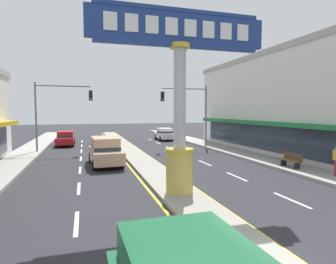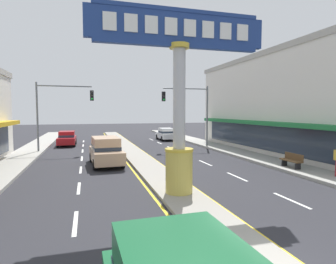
% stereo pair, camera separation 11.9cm
% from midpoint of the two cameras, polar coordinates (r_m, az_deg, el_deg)
% --- Properties ---
extents(median_strip, '(1.88, 52.00, 0.14)m').
position_cam_midpoint_polar(median_strip, '(23.37, -6.81, -4.70)').
color(median_strip, gray).
rests_on(median_strip, ground).
extents(sidewalk_left, '(2.49, 60.00, 0.18)m').
position_cam_midpoint_polar(sidewalk_left, '(21.63, -29.55, -5.89)').
color(sidewalk_left, '#9E9B93').
rests_on(sidewalk_left, ground).
extents(sidewalk_right, '(2.49, 60.00, 0.18)m').
position_cam_midpoint_polar(sidewalk_right, '(24.57, 14.72, -4.32)').
color(sidewalk_right, '#9E9B93').
rests_on(sidewalk_right, ground).
extents(lane_markings, '(8.62, 52.00, 0.01)m').
position_cam_midpoint_polar(lane_markings, '(22.06, -6.21, -5.40)').
color(lane_markings, silver).
rests_on(lane_markings, ground).
extents(district_sign, '(7.75, 1.23, 7.80)m').
position_cam_midpoint_polar(district_sign, '(12.15, 2.09, 7.62)').
color(district_sign, gold).
rests_on(district_sign, median_strip).
extents(storefront_right, '(9.60, 23.53, 8.69)m').
position_cam_midpoint_polar(storefront_right, '(27.77, 25.21, 5.19)').
color(storefront_right, silver).
rests_on(storefront_right, ground).
extents(traffic_light_left_side, '(4.86, 0.46, 6.20)m').
position_cam_midpoint_polar(traffic_light_left_side, '(26.86, -21.53, 5.13)').
color(traffic_light_left_side, slate).
rests_on(traffic_light_left_side, ground).
extents(traffic_light_right_side, '(4.86, 0.46, 6.20)m').
position_cam_midpoint_polar(traffic_light_right_side, '(28.27, 4.32, 5.35)').
color(traffic_light_right_side, slate).
rests_on(traffic_light_right_side, ground).
extents(sedan_near_right_lane, '(1.86, 4.31, 1.53)m').
position_cam_midpoint_polar(sedan_near_right_lane, '(32.20, -20.05, -1.20)').
color(sedan_near_right_lane, maroon).
rests_on(sedan_near_right_lane, ground).
extents(sedan_near_left_lane, '(1.86, 4.31, 1.53)m').
position_cam_midpoint_polar(sedan_near_left_lane, '(36.13, -0.79, -0.38)').
color(sedan_near_left_lane, white).
rests_on(sedan_near_left_lane, ground).
extents(suv_mid_left_lane, '(2.17, 4.70, 1.90)m').
position_cam_midpoint_polar(suv_mid_left_lane, '(19.82, -12.70, -3.70)').
color(suv_mid_left_lane, tan).
rests_on(suv_mid_left_lane, ground).
extents(street_bench, '(0.48, 1.60, 0.88)m').
position_cam_midpoint_polar(street_bench, '(19.29, 23.38, -5.17)').
color(street_bench, brown).
rests_on(street_bench, sidewalk_right).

